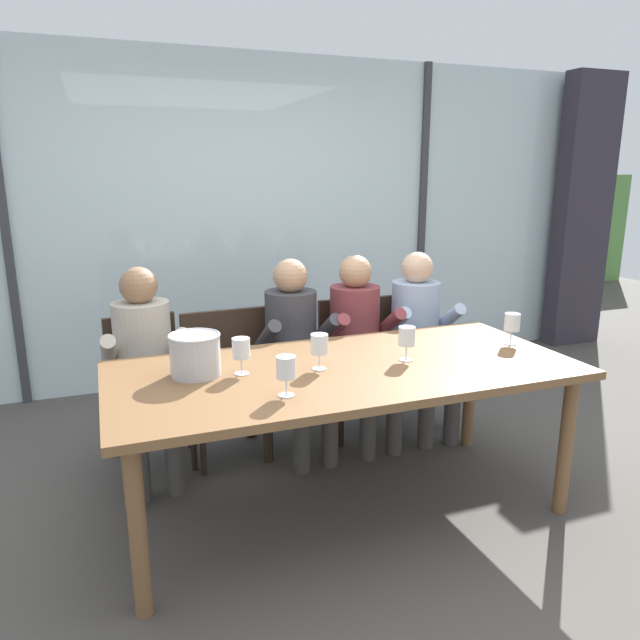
{
  "coord_description": "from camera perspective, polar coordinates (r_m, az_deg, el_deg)",
  "views": [
    {
      "loc": [
        -1.08,
        -2.5,
        1.7
      ],
      "look_at": [
        0.0,
        0.35,
        0.93
      ],
      "focal_mm": 33.04,
      "sensor_mm": 36.0,
      "label": 1
    }
  ],
  "objects": [
    {
      "name": "person_pale_blue_shirt",
      "position": [
        3.95,
        9.63,
        -0.99
      ],
      "size": [
        0.48,
        0.63,
        1.19
      ],
      "rotation": [
        0.0,
        0.0,
        -0.08
      ],
      "color": "#9EB2D1",
      "rests_on": "ground"
    },
    {
      "name": "chair_right_of_center",
      "position": [
        3.96,
        3.21,
        -3.37
      ],
      "size": [
        0.45,
        0.45,
        0.87
      ],
      "rotation": [
        0.0,
        0.0,
        -0.03
      ],
      "color": "#332319",
      "rests_on": "ground"
    },
    {
      "name": "window_mullion_right",
      "position": [
        5.46,
        9.8,
        9.81
      ],
      "size": [
        0.06,
        0.06,
        2.6
      ],
      "primitive_type": "cube",
      "color": "#38383D",
      "rests_on": "ground"
    },
    {
      "name": "wine_glass_center_pour",
      "position": [
        2.79,
        -0.07,
        -2.5
      ],
      "size": [
        0.08,
        0.08,
        0.17
      ],
      "color": "silver",
      "rests_on": "dining_table"
    },
    {
      "name": "dining_table",
      "position": [
        2.9,
        2.46,
        -5.86
      ],
      "size": [
        2.26,
        1.02,
        0.78
      ],
      "color": "brown",
      "rests_on": "ground"
    },
    {
      "name": "hillside_vineyard",
      "position": [
        8.34,
        -13.29,
        7.82
      ],
      "size": [
        13.46,
        2.4,
        1.65
      ],
      "primitive_type": "cube",
      "color": "#568942",
      "rests_on": "ground"
    },
    {
      "name": "chair_center",
      "position": [
        3.77,
        -3.45,
        -4.3
      ],
      "size": [
        0.45,
        0.45,
        0.87
      ],
      "rotation": [
        0.0,
        0.0,
        0.01
      ],
      "color": "#332319",
      "rests_on": "ground"
    },
    {
      "name": "wine_glass_by_right_taster",
      "position": [
        2.96,
        8.4,
        -1.71
      ],
      "size": [
        0.08,
        0.08,
        0.17
      ],
      "color": "silver",
      "rests_on": "dining_table"
    },
    {
      "name": "chair_near_curtain",
      "position": [
        3.66,
        -16.48,
        -5.45
      ],
      "size": [
        0.49,
        0.49,
        0.87
      ],
      "rotation": [
        0.0,
        0.0,
        0.11
      ],
      "color": "#332319",
      "rests_on": "ground"
    },
    {
      "name": "chair_left_of_center",
      "position": [
        3.66,
        -9.6,
        -5.03
      ],
      "size": [
        0.46,
        0.46,
        0.87
      ],
      "rotation": [
        0.0,
        0.0,
        0.05
      ],
      "color": "#332319",
      "rests_on": "ground"
    },
    {
      "name": "wine_glass_near_bucket",
      "position": [
        2.75,
        -7.65,
        -2.89
      ],
      "size": [
        0.08,
        0.08,
        0.17
      ],
      "color": "silver",
      "rests_on": "dining_table"
    },
    {
      "name": "ground",
      "position": [
        4.04,
        -3.32,
        -10.71
      ],
      "size": [
        14.0,
        14.0,
        0.0
      ],
      "primitive_type": "plane",
      "color": "#4C4742"
    },
    {
      "name": "window_mullion_left",
      "position": [
        4.75,
        -28.16,
        7.73
      ],
      "size": [
        0.06,
        0.06,
        2.6
      ],
      "primitive_type": "cube",
      "color": "#38383D",
      "rests_on": "ground"
    },
    {
      "name": "curtain_heavy_drape",
      "position": [
        6.37,
        24.06,
        9.4
      ],
      "size": [
        0.56,
        0.2,
        2.6
      ],
      "primitive_type": "cube",
      "color": "#332D38",
      "rests_on": "ground"
    },
    {
      "name": "person_maroon_top",
      "position": [
        3.76,
        3.85,
        -1.62
      ],
      "size": [
        0.47,
        0.61,
        1.19
      ],
      "rotation": [
        0.0,
        0.0,
        0.02
      ],
      "color": "brown",
      "rests_on": "ground"
    },
    {
      "name": "person_beige_jumper",
      "position": [
        3.45,
        -16.58,
        -3.66
      ],
      "size": [
        0.46,
        0.61,
        1.19
      ],
      "rotation": [
        0.0,
        0.0,
        0.01
      ],
      "color": "#B7AD9E",
      "rests_on": "ground"
    },
    {
      "name": "wine_glass_by_left_taster",
      "position": [
        2.47,
        -3.31,
        -4.79
      ],
      "size": [
        0.08,
        0.08,
        0.17
      ],
      "color": "silver",
      "rests_on": "dining_table"
    },
    {
      "name": "chair_near_window_right",
      "position": [
        4.11,
        8.0,
        -2.81
      ],
      "size": [
        0.47,
        0.47,
        0.87
      ],
      "rotation": [
        0.0,
        0.0,
        0.07
      ],
      "color": "#332319",
      "rests_on": "ground"
    },
    {
      "name": "ice_bucket_primary",
      "position": [
        2.78,
        -12.0,
        -3.25
      ],
      "size": [
        0.24,
        0.24,
        0.2
      ],
      "color": "#B7B7BC",
      "rests_on": "dining_table"
    },
    {
      "name": "wine_glass_spare_empty",
      "position": [
        3.37,
        18.11,
        -0.33
      ],
      "size": [
        0.08,
        0.08,
        0.17
      ],
      "color": "silver",
      "rests_on": "dining_table"
    },
    {
      "name": "window_glass_panel",
      "position": [
        4.86,
        -7.92,
        9.36
      ],
      "size": [
        7.46,
        0.03,
        2.6
      ],
      "primitive_type": "cube",
      "color": "silver",
      "rests_on": "ground"
    },
    {
      "name": "person_charcoal_jacket",
      "position": [
        3.6,
        -2.43,
        -2.28
      ],
      "size": [
        0.48,
        0.62,
        1.19
      ],
      "rotation": [
        0.0,
        0.0,
        0.05
      ],
      "color": "#38383D",
      "rests_on": "ground"
    }
  ]
}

